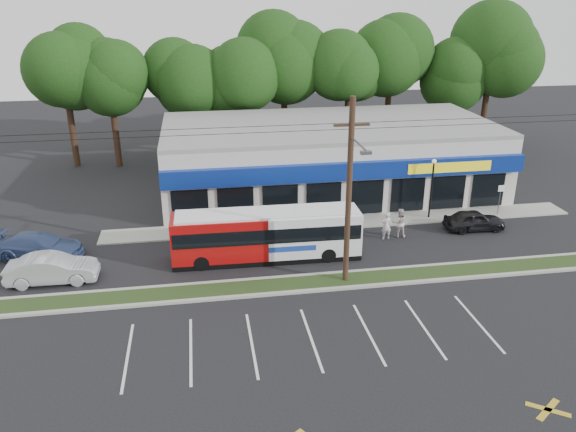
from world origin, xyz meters
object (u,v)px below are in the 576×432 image
Objects in this scene: lamp_post at (432,182)px; car_dark at (474,220)px; car_blue at (39,246)px; metrobus at (267,234)px; car_silver at (52,269)px; sign_post at (500,194)px; pedestrian_b at (399,223)px; pedestrian_a at (386,226)px; utility_pole at (346,188)px.

lamp_post reaches higher than car_dark.
lamp_post is 25.16m from car_blue.
metrobus reaches higher than car_dark.
car_blue is at bearing 91.08° from car_dark.
car_dark is at bearing -83.29° from car_silver.
lamp_post is 1.08× the size of car_dark.
sign_post is 3.66m from car_dark.
pedestrian_b is at bearing -82.32° from car_silver.
sign_post reaches higher than car_blue.
pedestrian_a reaches higher than car_silver.
lamp_post is 4.39m from pedestrian_b.
utility_pole is at bearing -99.35° from car_silver.
utility_pole is at bearing -43.10° from metrobus.
car_dark is (13.97, 1.97, -0.88)m from metrobus.
sign_post is 29.04m from car_silver.
car_silver is 2.49× the size of pedestrian_b.
lamp_post is 1.91× the size of sign_post.
utility_pole is 12.63m from car_dark.
sign_post is 8.47m from pedestrian_b.
car_silver is at bearing 170.52° from utility_pole.
pedestrian_b is at bearing 94.54° from car_dark.
lamp_post is (8.17, 7.87, -2.74)m from utility_pole.
pedestrian_a is at bearing 50.86° from utility_pole.
utility_pole is at bearing 55.85° from pedestrian_b.
car_dark is at bearing -143.53° from sign_post.
sign_post is (5.00, -0.23, -1.12)m from lamp_post.
metrobus is at bearing 99.79° from car_dark.
sign_post is 1.24× the size of pedestrian_a.
car_dark is 6.21m from pedestrian_a.
pedestrian_b is at bearing -79.02° from car_blue.
pedestrian_a is 0.94× the size of pedestrian_b.
metrobus is 8.90m from pedestrian_b.
car_silver is at bearing -169.93° from sign_post.
pedestrian_a reaches higher than car_dark.
lamp_post is at bearing -72.91° from car_blue.
sign_post is 30.07m from car_blue.
pedestrian_b is (8.71, 1.71, -0.60)m from metrobus.
metrobus is 5.76× the size of pedestrian_b.
car_silver is at bearing 3.37° from pedestrian_a.
lamp_post reaches higher than pedestrian_b.
utility_pole is at bearing -96.72° from car_blue.
lamp_post reaches higher than metrobus.
car_dark is at bearing -167.65° from pedestrian_b.
lamp_post is 0.39× the size of metrobus.
sign_post is at bearing -168.02° from pedestrian_a.
sign_post is at bearing 30.15° from utility_pole.
car_blue is (-30.00, -1.78, -0.82)m from sign_post.
car_dark is 0.83× the size of car_silver.
pedestrian_a is at bearing -164.10° from sign_post.
pedestrian_a is at bearing -145.27° from lamp_post.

